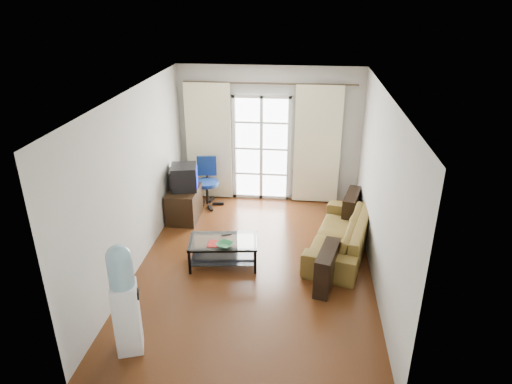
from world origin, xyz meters
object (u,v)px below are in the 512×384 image
at_px(coffee_table, 223,249).
at_px(water_cooler, 124,298).
at_px(tv_stand, 184,204).
at_px(sofa, 340,234).
at_px(crt_tv, 183,177).
at_px(task_chair, 207,191).

relative_size(coffee_table, water_cooler, 0.78).
height_order(tv_stand, water_cooler, water_cooler).
distance_m(sofa, tv_stand, 2.98).
distance_m(coffee_table, crt_tv, 1.92).
distance_m(crt_tv, water_cooler, 3.51).
bearing_deg(water_cooler, tv_stand, 75.03).
bearing_deg(water_cooler, crt_tv, 74.94).
bearing_deg(task_chair, crt_tv, -125.15).
bearing_deg(task_chair, sofa, -38.55).
bearing_deg(water_cooler, task_chair, 70.20).
height_order(sofa, crt_tv, crt_tv).
height_order(coffee_table, crt_tv, crt_tv).
xyz_separation_m(sofa, water_cooler, (-2.64, -2.59, 0.45)).
relative_size(sofa, water_cooler, 1.53).
bearing_deg(water_cooler, sofa, 25.92).
bearing_deg(sofa, coffee_table, -57.37).
xyz_separation_m(task_chair, water_cooler, (-0.09, -4.09, 0.47)).
xyz_separation_m(coffee_table, tv_stand, (-1.00, 1.48, 0.02)).
relative_size(tv_stand, water_cooler, 0.56).
bearing_deg(task_chair, tv_stand, -123.12).
bearing_deg(crt_tv, sofa, -29.85).
distance_m(sofa, crt_tv, 3.04).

